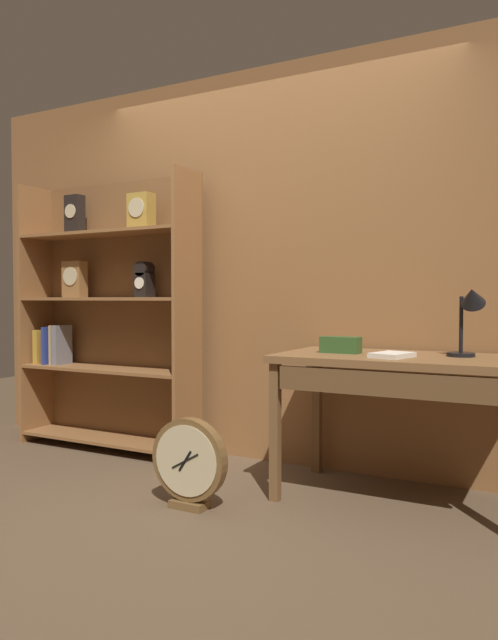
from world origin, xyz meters
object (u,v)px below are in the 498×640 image
at_px(desk_lamp, 469,310).
at_px(toolbox_small, 341,345).
at_px(round_clock_large, 189,462).
at_px(workbench, 400,373).
at_px(bookshelf, 107,315).
at_px(open_repair_manual, 392,355).

bearing_deg(desk_lamp, toolbox_small, -174.35).
bearing_deg(toolbox_small, desk_lamp, 5.65).
bearing_deg(round_clock_large, toolbox_small, 45.22).
bearing_deg(desk_lamp, workbench, -165.77).
bearing_deg(workbench, round_clock_large, -147.88).
distance_m(desk_lamp, round_clock_large, 1.63).
height_order(workbench, round_clock_large, workbench).
height_order(desk_lamp, round_clock_large, desk_lamp).
xyz_separation_m(desk_lamp, toolbox_small, (-0.66, -0.07, -0.20)).
bearing_deg(workbench, toolbox_small, 177.05).
distance_m(bookshelf, open_repair_manual, 2.16).
relative_size(desk_lamp, open_repair_manual, 1.76).
distance_m(desk_lamp, open_repair_manual, 0.45).
bearing_deg(round_clock_large, bookshelf, 147.72).
distance_m(bookshelf, workbench, 2.18).
xyz_separation_m(bookshelf, desk_lamp, (2.48, -0.10, 0.05)).
xyz_separation_m(bookshelf, toolbox_small, (1.82, -0.16, -0.14)).
height_order(toolbox_small, round_clock_large, toolbox_small).
bearing_deg(open_repair_manual, round_clock_large, -137.34).
relative_size(workbench, toolbox_small, 6.00).
xyz_separation_m(workbench, open_repair_manual, (-0.02, -0.10, 0.10)).
height_order(bookshelf, round_clock_large, bookshelf).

